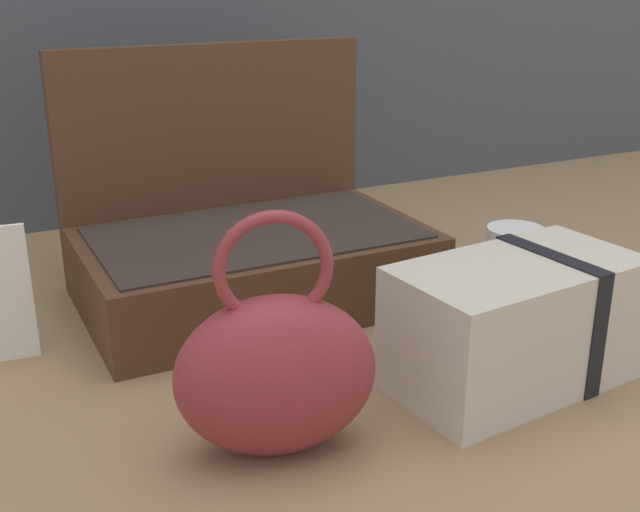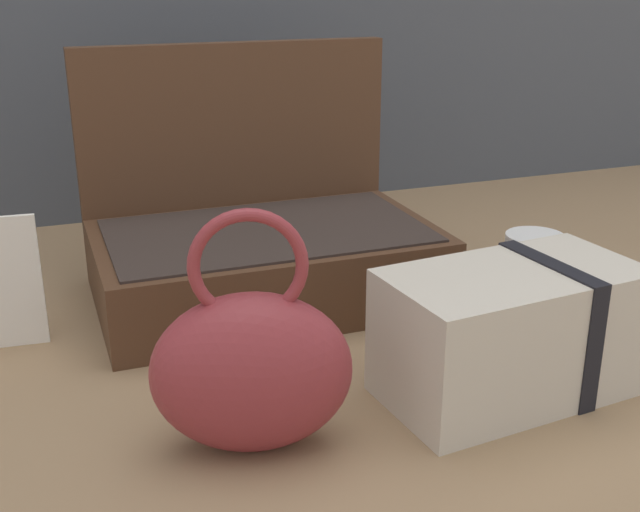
{
  "view_description": "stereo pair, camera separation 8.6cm",
  "coord_description": "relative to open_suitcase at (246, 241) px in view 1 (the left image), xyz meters",
  "views": [
    {
      "loc": [
        -0.38,
        -0.74,
        0.41
      ],
      "look_at": [
        -0.02,
        -0.02,
        0.11
      ],
      "focal_mm": 44.67,
      "sensor_mm": 36.0,
      "label": 1
    },
    {
      "loc": [
        -0.3,
        -0.78,
        0.41
      ],
      "look_at": [
        -0.02,
        -0.02,
        0.11
      ],
      "focal_mm": 44.67,
      "sensor_mm": 36.0,
      "label": 2
    }
  ],
  "objects": [
    {
      "name": "open_suitcase",
      "position": [
        0.0,
        0.0,
        0.0
      ],
      "size": [
        0.42,
        0.28,
        0.31
      ],
      "color": "#4C301E",
      "rests_on": "ground_plane"
    },
    {
      "name": "ground_plane",
      "position": [
        0.03,
        -0.16,
        -0.07
      ],
      "size": [
        6.0,
        6.0,
        0.0
      ],
      "primitive_type": "plane",
      "color": "#8C6D4C"
    },
    {
      "name": "coffee_mug",
      "position": [
        0.33,
        -0.13,
        -0.03
      ],
      "size": [
        0.11,
        0.08,
        0.08
      ],
      "color": "white",
      "rests_on": "ground_plane"
    },
    {
      "name": "teal_pouch_handbag",
      "position": [
        -0.11,
        -0.34,
        0.01
      ],
      "size": [
        0.19,
        0.13,
        0.22
      ],
      "color": "maroon",
      "rests_on": "ground_plane"
    },
    {
      "name": "cream_toiletry_bag",
      "position": [
        0.16,
        -0.34,
        -0.01
      ],
      "size": [
        0.26,
        0.16,
        0.13
      ],
      "color": "beige",
      "rests_on": "ground_plane"
    }
  ]
}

